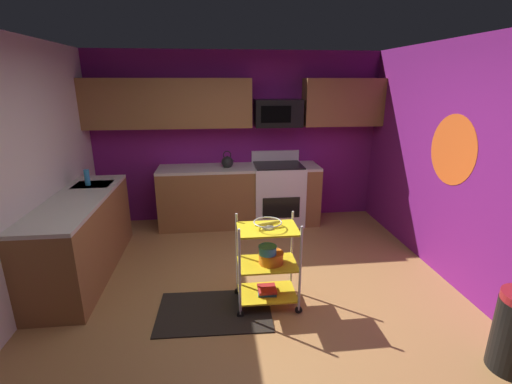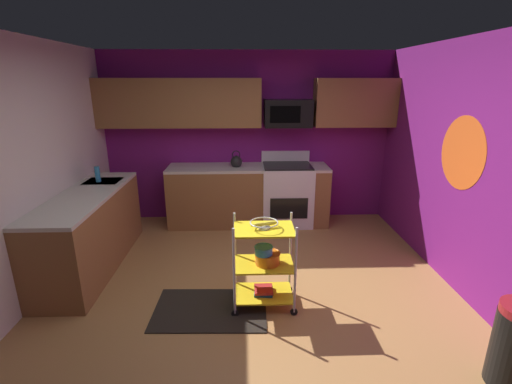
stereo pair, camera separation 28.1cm
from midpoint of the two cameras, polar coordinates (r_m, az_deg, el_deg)
name	(u,v)px [view 1 (the left image)]	position (r m, az deg, el deg)	size (l,w,h in m)	color
floor	(254,302)	(3.87, -2.44, -17.07)	(4.40, 4.80, 0.04)	#A87542
wall_back	(238,138)	(5.69, -4.39, 8.52)	(4.52, 0.06, 2.60)	#751970
wall_right	(477,172)	(4.10, 30.13, 2.76)	(0.06, 4.80, 2.60)	#751970
wall_flower_decal	(452,150)	(4.36, 27.19, 5.96)	(0.77, 0.77, 0.00)	#E5591E
counter_run	(179,211)	(5.04, -13.69, -2.93)	(3.42, 2.62, 0.92)	brown
oven_range	(278,193)	(5.62, 2.04, -0.18)	(0.76, 0.65, 1.10)	white
upper_cabinets	(229,103)	(5.44, -5.88, 13.90)	(4.40, 0.33, 0.70)	brown
microwave	(278,113)	(5.48, 2.01, 12.43)	(0.70, 0.39, 0.40)	black
rolling_cart	(267,263)	(3.57, -0.49, -11.34)	(0.64, 0.41, 0.91)	silver
fruit_bowl	(268,223)	(3.39, -0.50, -5.06)	(0.27, 0.27, 0.07)	silver
mixing_bowl_large	(271,257)	(3.55, 0.09, -10.38)	(0.25, 0.25, 0.11)	orange
mixing_bowl_small	(268,250)	(3.47, -0.49, -9.20)	(0.18, 0.18, 0.08)	#338CBF
book_stack	(267,290)	(3.73, -0.47, -15.38)	(0.20, 0.20, 0.05)	#1E4C8C
kettle	(227,162)	(5.42, -6.06, 4.76)	(0.21, 0.18, 0.26)	black
dish_soap_bottle	(87,177)	(4.96, -26.79, 2.07)	(0.06, 0.06, 0.20)	#2D8CBF
floor_rug	(215,311)	(3.73, -8.89, -18.32)	(1.10, 0.70, 0.01)	black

